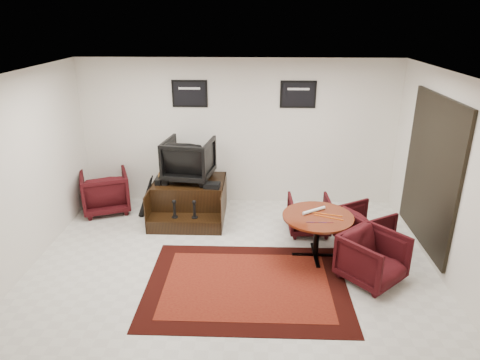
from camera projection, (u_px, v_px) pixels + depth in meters
The scene contains 16 objects.
ground at pixel (232, 268), 6.34m from camera, with size 6.00×6.00×0.00m, color silver.
room_shell at pixel (261, 151), 5.79m from camera, with size 6.02×5.02×2.81m.
area_rug at pixel (247, 285), 5.95m from camera, with size 2.78×2.09×0.01m.
shine_podium at pixel (190, 200), 7.91m from camera, with size 1.30×1.34×0.67m.
shine_chair at pixel (189, 157), 7.75m from camera, with size 0.83×0.78×0.86m, color black.
shoes_pair at pixel (162, 180), 7.72m from camera, with size 0.23×0.29×0.10m.
polish_kit at pixel (212, 185), 7.50m from camera, with size 0.27×0.19×0.09m, color black.
umbrella_black at pixel (146, 197), 7.82m from camera, with size 0.30×0.11×0.80m, color black, non-canonical shape.
umbrella_hooked at pixel (147, 195), 7.90m from camera, with size 0.31×0.11×0.82m, color black, non-canonical shape.
armchair_side at pixel (105, 190), 8.07m from camera, with size 0.83×0.78×0.86m, color black.
meeting_table at pixel (318, 221), 6.45m from camera, with size 1.07×1.07×0.70m.
table_chair_back at pixel (309, 213), 7.31m from camera, with size 0.68×0.64×0.70m, color black.
table_chair_window at pixel (365, 225), 6.88m from camera, with size 0.69×0.65×0.71m, color black.
table_chair_corner at pixel (373, 256), 5.93m from camera, with size 0.76×0.71×0.78m, color black.
paper_roll at pixel (314, 210), 6.53m from camera, with size 0.05×0.05×0.42m, color silver.
table_clutter at pixel (326, 217), 6.36m from camera, with size 0.57×0.34×0.01m.
Camera 1 is at (0.32, -5.42, 3.52)m, focal length 32.00 mm.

